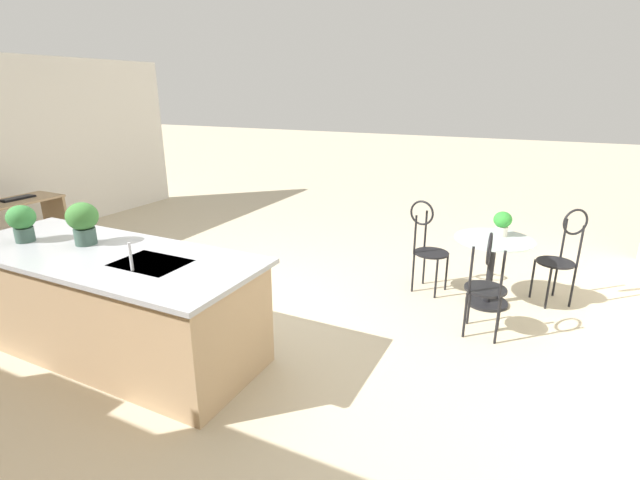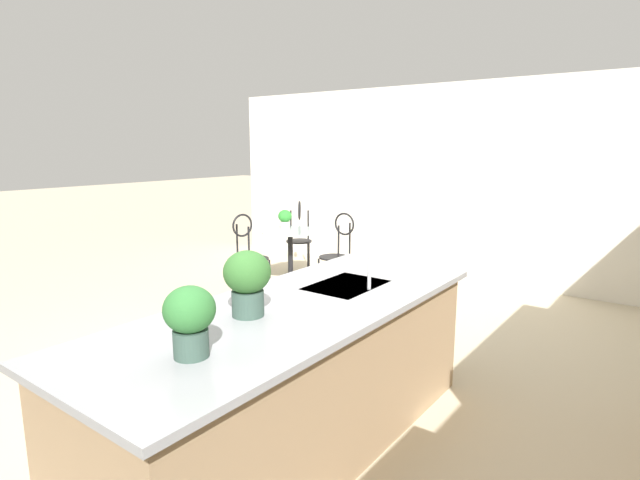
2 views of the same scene
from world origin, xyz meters
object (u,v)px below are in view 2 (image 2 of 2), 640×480
at_px(chair_by_island, 249,251).
at_px(potted_plant_counter_near, 247,279).
at_px(potted_plant_on_table, 285,218).
at_px(chair_near_window, 299,233).
at_px(bistro_table, 290,252).
at_px(potted_plant_counter_far, 190,317).
at_px(chair_toward_desk, 338,249).

bearing_deg(chair_by_island, potted_plant_counter_near, 44.52).
relative_size(chair_by_island, potted_plant_on_table, 3.99).
bearing_deg(chair_near_window, bistro_table, 29.88).
distance_m(chair_by_island, potted_plant_on_table, 0.82).
bearing_deg(potted_plant_counter_near, chair_near_window, -144.53).
bearing_deg(bistro_table, potted_plant_counter_far, 34.28).
xyz_separation_m(chair_near_window, chair_by_island, (1.36, 0.30, 0.00)).
distance_m(bistro_table, chair_toward_desk, 0.76).
height_order(chair_toward_desk, potted_plant_counter_near, potted_plant_counter_near).
distance_m(chair_by_island, chair_toward_desk, 1.10).
bearing_deg(potted_plant_on_table, chair_by_island, 4.48).
xyz_separation_m(potted_plant_on_table, potted_plant_counter_near, (3.19, 2.46, 0.24)).
bearing_deg(chair_near_window, chair_by_island, 12.66).
height_order(chair_toward_desk, potted_plant_on_table, chair_toward_desk).
xyz_separation_m(chair_toward_desk, potted_plant_counter_far, (3.73, 1.76, 0.54)).
bearing_deg(bistro_table, chair_near_window, -150.12).
bearing_deg(potted_plant_counter_far, bistro_table, -145.72).
bearing_deg(potted_plant_counter_far, potted_plant_counter_near, -161.16).
bearing_deg(potted_plant_counter_near, chair_by_island, -135.48).
bearing_deg(potted_plant_counter_far, potted_plant_on_table, -144.71).
xyz_separation_m(bistro_table, potted_plant_counter_far, (3.69, 2.52, 0.66)).
xyz_separation_m(chair_near_window, potted_plant_counter_near, (3.80, 2.71, 0.56)).
bearing_deg(potted_plant_on_table, potted_plant_counter_far, 35.29).
xyz_separation_m(potted_plant_counter_near, potted_plant_counter_far, (0.55, 0.19, -0.02)).
height_order(bistro_table, chair_by_island, chair_by_island).
bearing_deg(potted_plant_counter_near, potted_plant_on_table, -142.37).
relative_size(bistro_table, chair_toward_desk, 0.77).
distance_m(potted_plant_counter_near, potted_plant_counter_far, 0.58).
height_order(chair_by_island, potted_plant_on_table, chair_by_island).
height_order(chair_near_window, potted_plant_counter_near, potted_plant_counter_near).
distance_m(chair_near_window, potted_plant_counter_near, 4.70).
xyz_separation_m(chair_by_island, chair_toward_desk, (-0.73, 0.82, 0.00)).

